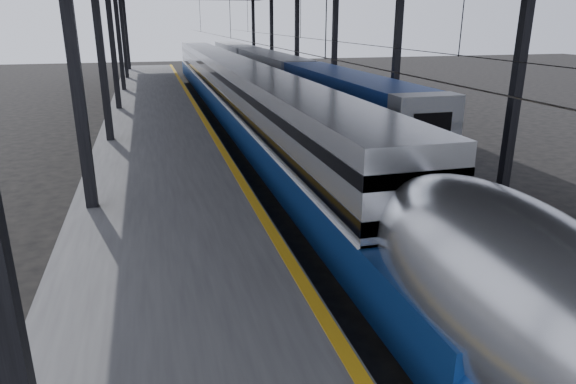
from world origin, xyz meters
name	(u,v)px	position (x,y,z in m)	size (l,w,h in m)	color
ground	(310,284)	(0.00, 0.00, 0.00)	(160.00, 160.00, 0.00)	black
platform	(156,128)	(-3.50, 20.00, 0.50)	(6.00, 80.00, 1.00)	#4C4C4F
yellow_strip	(203,117)	(-0.70, 20.00, 1.00)	(0.30, 80.00, 0.01)	gold
rails	(284,128)	(4.50, 20.00, 0.08)	(6.52, 80.00, 0.16)	slate
tgv_train	(238,95)	(2.00, 22.76, 1.91)	(2.85, 65.20, 4.08)	silver
second_train	(273,76)	(7.00, 33.64, 1.96)	(2.81, 56.05, 3.87)	navy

